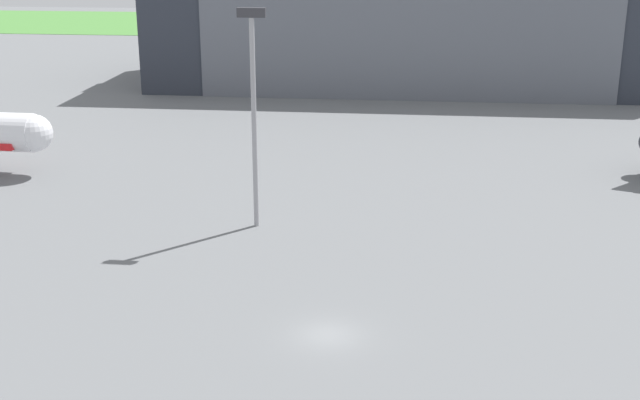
{
  "coord_description": "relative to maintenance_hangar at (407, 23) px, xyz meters",
  "views": [
    {
      "loc": [
        4.81,
        -49.33,
        25.65
      ],
      "look_at": [
        -2.01,
        13.44,
        4.88
      ],
      "focal_mm": 47.09,
      "sensor_mm": 36.0,
      "label": 1
    }
  ],
  "objects": [
    {
      "name": "grass_field_strip",
      "position": [
        -3.99,
        84.72,
        -9.99
      ],
      "size": [
        440.0,
        56.0,
        0.08
      ],
      "primitive_type": "cube",
      "color": "#49853A",
      "rests_on": "ground_plane"
    },
    {
      "name": "apron_light_mast",
      "position": [
        -12.46,
        -73.57,
        1.18
      ],
      "size": [
        2.4,
        0.5,
        19.14
      ],
      "color": "#99999E",
      "rests_on": "ground_plane"
    },
    {
      "name": "ground_plane",
      "position": [
        -3.99,
        -93.87,
        -10.03
      ],
      "size": [
        440.0,
        440.0,
        0.0
      ],
      "primitive_type": "plane",
      "color": "slate"
    },
    {
      "name": "maintenance_hangar",
      "position": [
        0.0,
        0.0,
        0.0
      ],
      "size": [
        83.0,
        31.61,
        20.98
      ],
      "color": "#2D333D",
      "rests_on": "ground_plane"
    }
  ]
}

